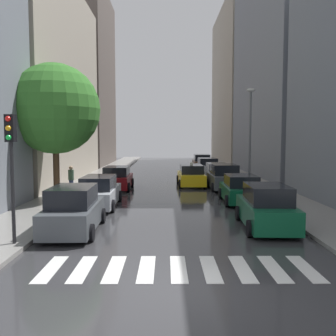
# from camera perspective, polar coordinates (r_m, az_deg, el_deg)

# --- Properties ---
(ground_plane) EXTENTS (28.00, 72.00, 0.04)m
(ground_plane) POSITION_cam_1_polar(r_m,az_deg,el_deg) (32.90, 0.28, -1.80)
(ground_plane) COLOR #323234
(sidewalk_left) EXTENTS (3.00, 72.00, 0.15)m
(sidewalk_left) POSITION_cam_1_polar(r_m,az_deg,el_deg) (33.45, -10.92, -1.62)
(sidewalk_left) COLOR gray
(sidewalk_left) RESTS_ON ground
(sidewalk_right) EXTENTS (3.00, 72.00, 0.15)m
(sidewalk_right) POSITION_cam_1_polar(r_m,az_deg,el_deg) (33.59, 11.44, -1.60)
(sidewalk_right) COLOR gray
(sidewalk_right) RESTS_ON ground
(crosswalk_stripes) EXTENTS (7.65, 2.20, 0.01)m
(crosswalk_stripes) POSITION_cam_1_polar(r_m,az_deg,el_deg) (10.87, 1.62, -15.16)
(crosswalk_stripes) COLOR silver
(crosswalk_stripes) RESTS_ON ground
(building_left_mid) EXTENTS (6.00, 19.78, 16.67)m
(building_left_mid) POSITION_cam_1_polar(r_m,az_deg,el_deg) (34.04, -19.01, 12.26)
(building_left_mid) COLOR #9E9384
(building_left_mid) RESTS_ON ground
(building_left_far) EXTENTS (6.00, 14.32, 22.48)m
(building_left_far) POSITION_cam_1_polar(r_m,az_deg,el_deg) (51.80, -12.52, 12.95)
(building_left_far) COLOR #564C47
(building_left_far) RESTS_ON ground
(building_right_mid) EXTENTS (6.00, 19.45, 23.21)m
(building_right_mid) POSITION_cam_1_polar(r_m,az_deg,el_deg) (39.18, 17.21, 16.12)
(building_right_mid) COLOR slate
(building_right_mid) RESTS_ON ground
(building_right_far) EXTENTS (6.00, 20.58, 23.15)m
(building_right_far) POSITION_cam_1_polar(r_m,az_deg,el_deg) (59.38, 10.94, 12.22)
(building_right_far) COLOR #9E9384
(building_right_far) RESTS_ON ground
(parked_car_left_nearest) EXTENTS (2.10, 4.47, 1.82)m
(parked_car_left_nearest) POSITION_cam_1_polar(r_m,az_deg,el_deg) (15.08, -14.25, -6.37)
(parked_car_left_nearest) COLOR #474C51
(parked_car_left_nearest) RESTS_ON ground
(parked_car_left_second) EXTENTS (2.01, 4.69, 1.67)m
(parked_car_left_second) POSITION_cam_1_polar(r_m,az_deg,el_deg) (20.16, -10.48, -3.70)
(parked_car_left_second) COLOR #B2B7BF
(parked_car_left_second) RESTS_ON ground
(parked_car_left_third) EXTENTS (2.10, 4.17, 1.65)m
(parked_car_left_third) POSITION_cam_1_polar(r_m,az_deg,el_deg) (26.81, -7.81, -1.62)
(parked_car_left_third) COLOR maroon
(parked_car_left_third) RESTS_ON ground
(parked_car_right_nearest) EXTENTS (2.15, 4.40, 1.80)m
(parked_car_right_nearest) POSITION_cam_1_polar(r_m,az_deg,el_deg) (15.72, 14.83, -5.96)
(parked_car_right_nearest) COLOR #0C4C2D
(parked_car_right_nearest) RESTS_ON ground
(parked_car_right_second) EXTENTS (2.13, 4.19, 1.59)m
(parked_car_right_second) POSITION_cam_1_polar(r_m,az_deg,el_deg) (21.52, 11.05, -3.27)
(parked_car_right_second) COLOR #0C4C2D
(parked_car_right_second) RESTS_ON ground
(parked_car_right_third) EXTENTS (2.24, 4.08, 1.81)m
(parked_car_right_third) POSITION_cam_1_polar(r_m,az_deg,el_deg) (26.79, 8.55, -1.49)
(parked_car_right_third) COLOR #474C51
(parked_car_right_third) RESTS_ON ground
(parked_car_right_fourth) EXTENTS (2.06, 4.71, 1.53)m
(parked_car_right_fourth) POSITION_cam_1_polar(r_m,az_deg,el_deg) (32.11, 7.45, -0.67)
(parked_car_right_fourth) COLOR #474C51
(parked_car_right_fourth) RESTS_ON ground
(parked_car_right_fifth) EXTENTS (2.27, 4.35, 1.68)m
(parked_car_right_fifth) POSITION_cam_1_polar(r_m,az_deg,el_deg) (37.31, 6.03, 0.18)
(parked_car_right_fifth) COLOR #B2B7BF
(parked_car_right_fifth) RESTS_ON ground
(parked_car_right_sixth) EXTENTS (2.16, 4.59, 1.80)m
(parked_car_right_sixth) POSITION_cam_1_polar(r_m,az_deg,el_deg) (42.57, 5.18, 0.81)
(parked_car_right_sixth) COLOR brown
(parked_car_right_sixth) RESTS_ON ground
(taxi_midroad) EXTENTS (2.14, 4.68, 1.81)m
(taxi_midroad) POSITION_cam_1_polar(r_m,az_deg,el_deg) (28.63, 3.56, -1.20)
(taxi_midroad) COLOR yellow
(taxi_midroad) RESTS_ON ground
(pedestrian_foreground) EXTENTS (0.36, 0.36, 1.76)m
(pedestrian_foreground) POSITION_cam_1_polar(r_m,az_deg,el_deg) (24.58, -14.63, -1.59)
(pedestrian_foreground) COLOR navy
(pedestrian_foreground) RESTS_ON sidewalk_left
(street_tree_left) EXTENTS (5.14, 5.14, 7.75)m
(street_tree_left) POSITION_cam_1_polar(r_m,az_deg,el_deg) (22.37, -16.95, 8.64)
(street_tree_left) COLOR #513823
(street_tree_left) RESTS_ON sidewalk_left
(traffic_light_left_corner) EXTENTS (0.30, 0.42, 4.30)m
(traffic_light_left_corner) POSITION_cam_1_polar(r_m,az_deg,el_deg) (13.28, -22.92, 2.55)
(traffic_light_left_corner) COLOR black
(traffic_light_left_corner) RESTS_ON sidewalk_left
(lamp_post_right) EXTENTS (0.60, 0.28, 6.97)m
(lamp_post_right) POSITION_cam_1_polar(r_m,az_deg,el_deg) (26.80, 12.45, 5.58)
(lamp_post_right) COLOR #595B60
(lamp_post_right) RESTS_ON sidewalk_right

